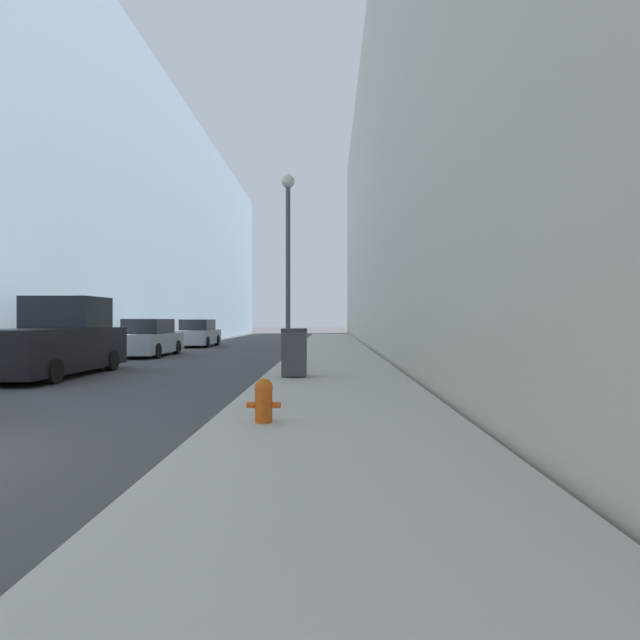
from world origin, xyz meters
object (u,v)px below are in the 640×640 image
object	(u,v)px
lamppost	(288,250)
parked_sedan_near	(149,339)
fire_hydrant	(264,399)
parked_sedan_far	(198,334)
trash_bin	(294,352)
pickup_truck	(53,342)

from	to	relation	value
lamppost	parked_sedan_near	size ratio (longest dim) A/B	1.35
fire_hydrant	parked_sedan_far	world-z (taller)	parked_sedan_far
trash_bin	parked_sedan_near	distance (m)	11.44
lamppost	pickup_truck	size ratio (longest dim) A/B	1.14
trash_bin	parked_sedan_far	size ratio (longest dim) A/B	0.28
trash_bin	parked_sedan_near	xyz separation A→B (m)	(-7.10, 8.97, -0.02)
lamppost	trash_bin	bearing A→B (deg)	-82.08
lamppost	pickup_truck	distance (m)	7.44
fire_hydrant	lamppost	world-z (taller)	lamppost
trash_bin	lamppost	bearing A→B (deg)	97.92
trash_bin	parked_sedan_near	size ratio (longest dim) A/B	0.27
pickup_truck	parked_sedan_near	bearing A→B (deg)	90.41
pickup_truck	parked_sedan_near	world-z (taller)	pickup_truck
pickup_truck	parked_sedan_near	distance (m)	7.74
parked_sedan_near	lamppost	bearing A→B (deg)	-41.84
fire_hydrant	lamppost	xyz separation A→B (m)	(-0.38, 8.77, 3.37)
fire_hydrant	pickup_truck	world-z (taller)	pickup_truck
fire_hydrant	pickup_truck	xyz separation A→B (m)	(-7.01, 7.01, 0.49)
trash_bin	pickup_truck	size ratio (longest dim) A/B	0.23
fire_hydrant	parked_sedan_near	bearing A→B (deg)	115.59
parked_sedan_near	parked_sedan_far	distance (m)	7.94
fire_hydrant	parked_sedan_far	size ratio (longest dim) A/B	0.14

